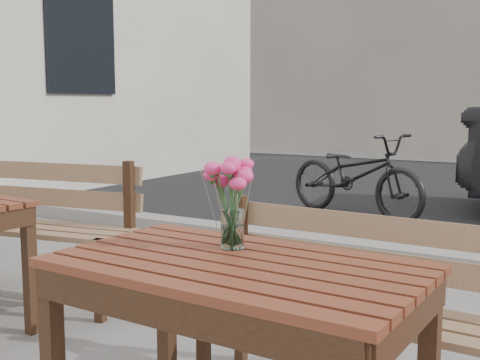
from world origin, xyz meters
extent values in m
cube|color=black|center=(-4.98, 4.50, 2.20)|extent=(0.06, 1.20, 1.80)
cube|color=gray|center=(0.00, 3.00, 0.06)|extent=(30.00, 0.25, 0.12)
cube|color=#5E2F18|center=(0.03, 0.17, 0.69)|extent=(1.16, 0.70, 0.03)
cube|color=black|center=(-0.49, 0.47, 0.34)|extent=(0.06, 0.06, 0.67)
cube|color=#846244|center=(0.18, 0.74, 0.40)|extent=(1.28, 0.39, 0.03)
cube|color=#846244|center=(0.18, 0.93, 0.62)|extent=(1.27, 0.07, 0.35)
cube|color=black|center=(-0.41, 0.62, 0.21)|extent=(0.05, 0.05, 0.42)
cube|color=black|center=(-0.40, 0.91, 0.39)|extent=(0.05, 0.05, 0.77)
cylinder|color=white|center=(-0.07, 0.31, 0.77)|extent=(0.08, 0.08, 0.13)
cylinder|color=#2E5A2C|center=(-0.07, 0.31, 0.83)|extent=(0.05, 0.05, 0.26)
cube|color=black|center=(-1.49, 0.64, 0.33)|extent=(0.06, 0.06, 0.67)
cube|color=#846244|center=(-1.96, 0.99, 0.45)|extent=(1.45, 0.61, 0.03)
cube|color=#846244|center=(-2.00, 1.19, 0.68)|extent=(1.39, 0.27, 0.38)
cube|color=black|center=(-1.31, 0.94, 0.23)|extent=(0.06, 0.06, 0.46)
cube|color=black|center=(-1.36, 1.25, 0.43)|extent=(0.06, 0.06, 0.85)
imported|color=black|center=(-1.18, 4.56, 0.44)|extent=(1.77, 1.08, 0.88)
camera|label=1|loc=(0.96, -1.37, 1.19)|focal=45.00mm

